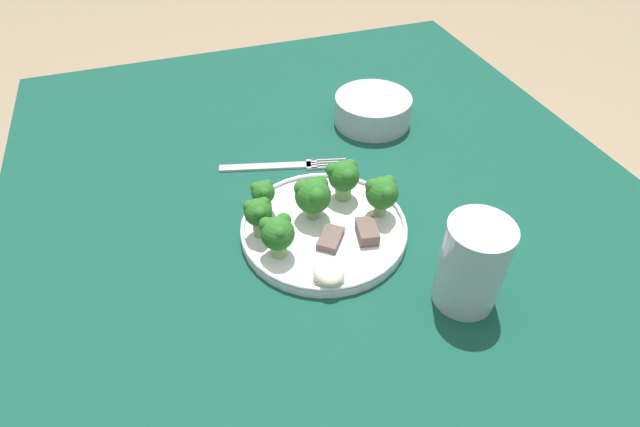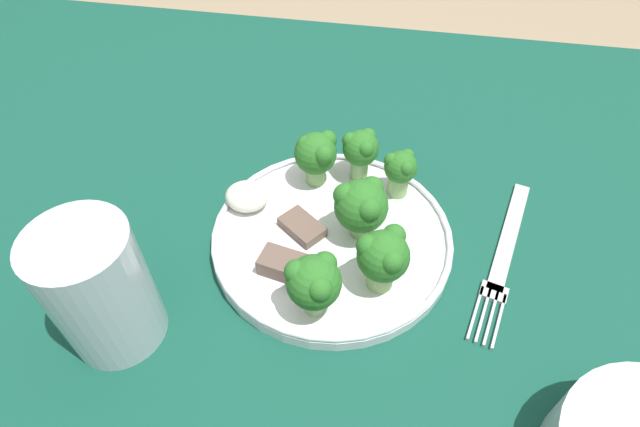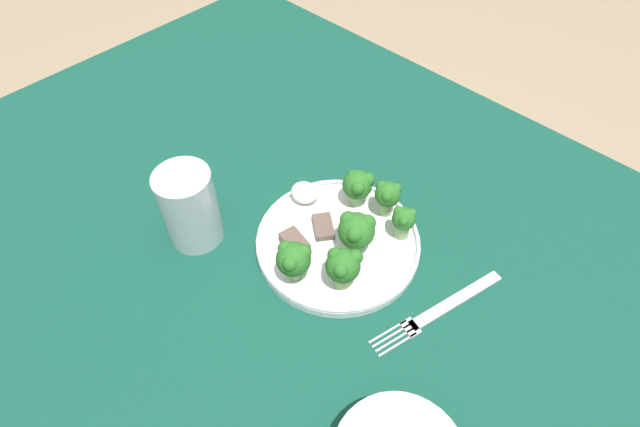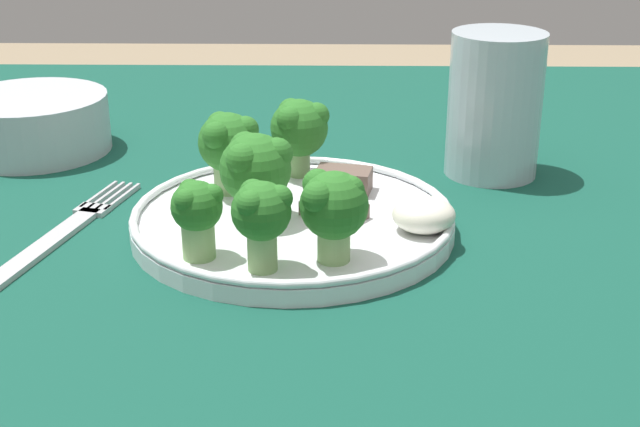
% 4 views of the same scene
% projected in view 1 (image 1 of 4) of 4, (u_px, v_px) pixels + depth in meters
% --- Properties ---
extents(table, '(1.31, 0.96, 0.72)m').
position_uv_depth(table, '(350.00, 284.00, 0.75)').
color(table, '#114738').
rests_on(table, ground_plane).
extents(dinner_plate, '(0.23, 0.23, 0.02)m').
position_uv_depth(dinner_plate, '(324.00, 228.00, 0.69)').
color(dinner_plate, white).
rests_on(dinner_plate, table).
extents(fork, '(0.07, 0.20, 0.00)m').
position_uv_depth(fork, '(282.00, 166.00, 0.81)').
color(fork, '#B2B2B7').
rests_on(fork, table).
extents(cream_bowl, '(0.14, 0.14, 0.05)m').
position_uv_depth(cream_bowl, '(373.00, 110.00, 0.89)').
color(cream_bowl, '#B7BCC6').
rests_on(cream_bowl, table).
extents(drinking_glass, '(0.08, 0.08, 0.12)m').
position_uv_depth(drinking_glass, '(471.00, 268.00, 0.58)').
color(drinking_glass, '#B2C1CC').
rests_on(drinking_glass, table).
extents(broccoli_floret_near_rim_left, '(0.03, 0.03, 0.05)m').
position_uv_depth(broccoli_floret_near_rim_left, '(263.00, 194.00, 0.69)').
color(broccoli_floret_near_rim_left, '#7FA866').
rests_on(broccoli_floret_near_rim_left, dinner_plate).
extents(broccoli_floret_center_left, '(0.05, 0.04, 0.06)m').
position_uv_depth(broccoli_floret_center_left, '(344.00, 176.00, 0.71)').
color(broccoli_floret_center_left, '#7FA866').
rests_on(broccoli_floret_center_left, dinner_plate).
extents(broccoli_floret_back_left, '(0.05, 0.05, 0.06)m').
position_uv_depth(broccoli_floret_back_left, '(313.00, 195.00, 0.68)').
color(broccoli_floret_back_left, '#7FA866').
rests_on(broccoli_floret_back_left, dinner_plate).
extents(broccoli_floret_front_left, '(0.04, 0.04, 0.06)m').
position_uv_depth(broccoli_floret_front_left, '(277.00, 232.00, 0.63)').
color(broccoli_floret_front_left, '#7FA866').
rests_on(broccoli_floret_front_left, dinner_plate).
extents(broccoli_floret_center_back, '(0.05, 0.05, 0.06)m').
position_uv_depth(broccoli_floret_center_back, '(382.00, 193.00, 0.68)').
color(broccoli_floret_center_back, '#7FA866').
rests_on(broccoli_floret_center_back, dinner_plate).
extents(broccoli_floret_mid_cluster, '(0.04, 0.04, 0.06)m').
position_uv_depth(broccoli_floret_mid_cluster, '(258.00, 213.00, 0.65)').
color(broccoli_floret_mid_cluster, '#7FA866').
rests_on(broccoli_floret_mid_cluster, dinner_plate).
extents(meat_slice_front_slice, '(0.05, 0.03, 0.02)m').
position_uv_depth(meat_slice_front_slice, '(367.00, 232.00, 0.67)').
color(meat_slice_front_slice, brown).
rests_on(meat_slice_front_slice, dinner_plate).
extents(meat_slice_middle_slice, '(0.05, 0.05, 0.01)m').
position_uv_depth(meat_slice_middle_slice, '(329.00, 236.00, 0.67)').
color(meat_slice_middle_slice, brown).
rests_on(meat_slice_middle_slice, dinner_plate).
extents(sauce_dollop, '(0.04, 0.04, 0.02)m').
position_uv_depth(sauce_dollop, '(329.00, 273.00, 0.61)').
color(sauce_dollop, silver).
rests_on(sauce_dollop, dinner_plate).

